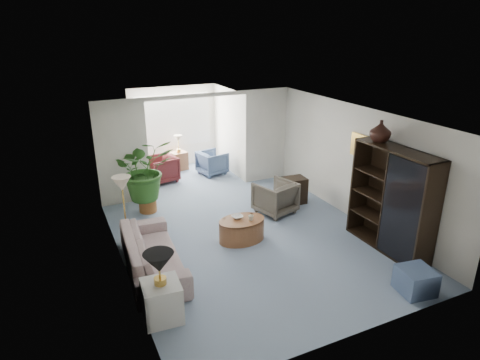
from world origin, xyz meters
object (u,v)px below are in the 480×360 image
coffee_cup (251,218)px  sunroom_chair_blue (212,163)px  framed_picture (361,146)px  coffee_bowl (237,217)px  end_table (162,301)px  plant_pot (148,205)px  floor_lamp (122,184)px  side_table_dark (294,190)px  cabinet_urn (380,131)px  sunroom_table (179,161)px  table_lamp (159,263)px  ottoman (416,281)px  entertainment_cabinet (392,200)px  wingback_chair (275,197)px  coffee_table (242,230)px  sofa (152,253)px  sunroom_chair_maroon (161,169)px

coffee_cup → sunroom_chair_blue: 4.09m
framed_picture → coffee_bowl: framed_picture is taller
end_table → plant_pot: 3.87m
floor_lamp → side_table_dark: (4.04, 0.27, -0.93)m
end_table → cabinet_urn: cabinet_urn is taller
framed_picture → side_table_dark: bearing=116.5°
plant_pot → sunroom_table: 2.96m
table_lamp → ottoman: bearing=-16.0°
table_lamp → side_table_dark: (4.02, 2.80, -0.63)m
plant_pot → floor_lamp: bearing=-119.4°
end_table → entertainment_cabinet: bearing=2.5°
wingback_chair → sunroom_chair_blue: (-0.33, 3.06, -0.04)m
wingback_chair → side_table_dark: wingback_chair is taller
end_table → plant_pot: bearing=79.6°
floor_lamp → coffee_cup: bearing=-23.6°
framed_picture → table_lamp: (-4.71, -1.41, -0.75)m
table_lamp → entertainment_cabinet: 4.49m
coffee_bowl → ottoman: size_ratio=0.42×
coffee_table → sunroom_chair_blue: 4.03m
floor_lamp → plant_pot: 1.82m
sofa → coffee_table: size_ratio=2.38×
entertainment_cabinet → ottoman: size_ratio=3.84×
side_table_dark → sunroom_chair_blue: sunroom_chair_blue is taller
wingback_chair → entertainment_cabinet: (1.16, -2.31, 0.63)m
coffee_bowl → coffee_cup: bearing=-45.0°
ottoman → wingback_chair: bearing=98.6°
sofa → entertainment_cabinet: bearing=-100.8°
wingback_chair → entertainment_cabinet: size_ratio=0.41×
framed_picture → floor_lamp: 4.88m
floor_lamp → cabinet_urn: (4.50, -1.83, 0.95)m
sofa → cabinet_urn: cabinet_urn is taller
sunroom_table → framed_picture: bearing=-63.3°
coffee_cup → entertainment_cabinet: bearing=-30.9°
table_lamp → cabinet_urn: 4.71m
wingback_chair → table_lamp: bearing=20.5°
floor_lamp → coffee_cup: size_ratio=3.33×
sofa → table_lamp: bearing=175.9°
end_table → coffee_table: size_ratio=0.63×
floor_lamp → wingback_chair: floor_lamp is taller
coffee_table → side_table_dark: size_ratio=1.50×
coffee_table → sunroom_table: 4.67m
side_table_dark → sunroom_chair_maroon: size_ratio=0.80×
table_lamp → floor_lamp: 2.55m
floor_lamp → ottoman: floor_lamp is taller
sunroom_chair_blue → sunroom_chair_maroon: sunroom_chair_maroon is taller
floor_lamp → coffee_bowl: floor_lamp is taller
coffee_bowl → cabinet_urn: bearing=-23.2°
coffee_table → sunroom_chair_blue: size_ratio=1.30×
coffee_table → plant_pot: coffee_table is taller
ottoman → sunroom_chair_maroon: 7.08m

